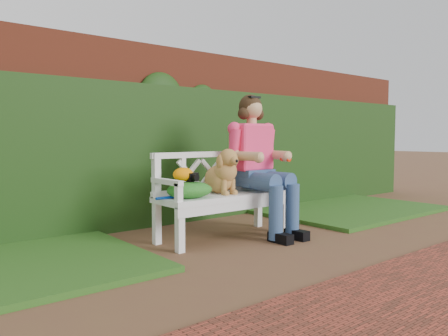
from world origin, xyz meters
TOP-DOWN VIEW (x-y plane):
  - ground at (0.00, 0.00)m, footprint 60.00×60.00m
  - brick_wall at (0.00, 1.90)m, footprint 10.00×0.30m
  - ivy_hedge at (0.00, 1.68)m, footprint 10.00×0.18m
  - grass_right at (2.40, 0.90)m, footprint 2.60×2.00m
  - brick_paving at (0.00, -1.60)m, footprint 4.00×1.20m
  - garden_bench at (-0.10, 0.63)m, footprint 1.62×0.72m
  - seated_woman at (0.32, 0.61)m, footprint 0.87×1.03m
  - dog at (-0.14, 0.64)m, footprint 0.43×0.51m
  - tennis_racket at (-0.55, 0.64)m, footprint 0.62×0.39m
  - green_bag at (-0.58, 0.58)m, footprint 0.57×0.51m
  - camera_item at (-0.56, 0.59)m, footprint 0.14×0.11m
  - baseball_glove at (-0.63, 0.62)m, footprint 0.22×0.16m

SIDE VIEW (x-z plane):
  - ground at x=0.00m, z-range 0.00..0.00m
  - brick_paving at x=0.00m, z-range 0.00..0.03m
  - grass_right at x=2.40m, z-range 0.00..0.05m
  - garden_bench at x=-0.10m, z-range 0.00..0.48m
  - tennis_racket at x=-0.55m, z-range 0.48..0.51m
  - green_bag at x=-0.58m, z-range 0.48..0.64m
  - camera_item at x=-0.56m, z-range 0.64..0.73m
  - baseball_glove at x=-0.63m, z-range 0.64..0.78m
  - dog at x=-0.14m, z-range 0.48..0.96m
  - seated_woman at x=0.32m, z-range 0.00..1.60m
  - ivy_hedge at x=0.00m, z-range 0.00..1.70m
  - brick_wall at x=0.00m, z-range 0.00..2.20m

